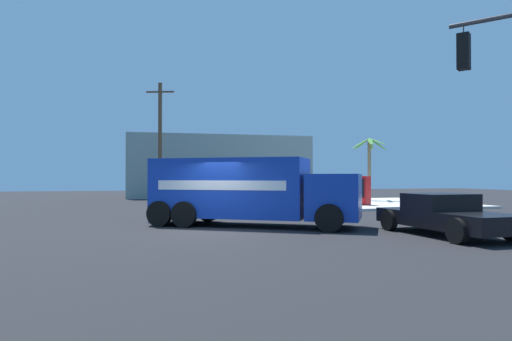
% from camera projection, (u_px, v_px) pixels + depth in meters
% --- Properties ---
extents(ground_plane, '(100.00, 100.00, 0.00)m').
position_uv_depth(ground_plane, '(208.00, 232.00, 15.85)').
color(ground_plane, black).
extents(sidewalk_corner_far, '(11.75, 11.75, 0.14)m').
position_uv_depth(sidewalk_corner_far, '(368.00, 203.00, 31.95)').
color(sidewalk_corner_far, beige).
rests_on(sidewalk_corner_far, ground).
extents(delivery_truck, '(8.28, 6.28, 2.67)m').
position_uv_depth(delivery_truck, '(248.00, 190.00, 17.89)').
color(delivery_truck, '#1438AD').
rests_on(delivery_truck, ground).
extents(pickup_black, '(2.46, 5.29, 1.38)m').
position_uv_depth(pickup_black, '(444.00, 213.00, 15.00)').
color(pickup_black, black).
rests_on(pickup_black, ground).
extents(vending_machine_red, '(1.15, 1.17, 1.85)m').
position_uv_depth(vending_machine_red, '(362.00, 190.00, 28.99)').
color(vending_machine_red, red).
rests_on(vending_machine_red, sidewalk_corner_far).
extents(palm_tree_far, '(2.92, 2.98, 4.82)m').
position_uv_depth(palm_tree_far, '(369.00, 157.00, 34.81)').
color(palm_tree_far, '#7A6647').
rests_on(palm_tree_far, sidewalk_corner_far).
extents(utility_pole, '(2.14, 0.76, 9.29)m').
position_uv_depth(utility_pole, '(160.00, 140.00, 35.24)').
color(utility_pole, brown).
rests_on(utility_pole, ground).
extents(building_backdrop, '(17.18, 6.00, 5.83)m').
position_uv_depth(building_backdrop, '(219.00, 167.00, 43.91)').
color(building_backdrop, gray).
rests_on(building_backdrop, ground).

